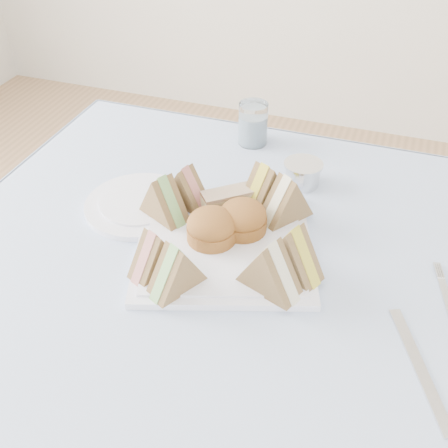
% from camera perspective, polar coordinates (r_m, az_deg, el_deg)
% --- Properties ---
extents(table, '(0.90, 0.90, 0.74)m').
position_cam_1_polar(table, '(1.15, 0.30, -19.96)').
color(table, brown).
rests_on(table, floor).
extents(tablecloth, '(1.02, 1.02, 0.01)m').
position_cam_1_polar(tablecloth, '(0.86, 0.38, -6.66)').
color(tablecloth, '#C4D8FE').
rests_on(tablecloth, table).
extents(serving_plate, '(0.36, 0.36, 0.01)m').
position_cam_1_polar(serving_plate, '(0.92, 0.00, -2.15)').
color(serving_plate, white).
rests_on(serving_plate, tablecloth).
extents(sandwich_fl_a, '(0.07, 0.09, 0.07)m').
position_cam_1_polar(sandwich_fl_a, '(0.85, -7.09, -2.79)').
color(sandwich_fl_a, '#937D4C').
rests_on(sandwich_fl_a, serving_plate).
extents(sandwich_fl_b, '(0.08, 0.10, 0.08)m').
position_cam_1_polar(sandwich_fl_b, '(0.82, -4.89, -4.35)').
color(sandwich_fl_b, '#937D4C').
rests_on(sandwich_fl_b, serving_plate).
extents(sandwich_fr_a, '(0.11, 0.08, 0.09)m').
position_cam_1_polar(sandwich_fr_a, '(0.85, 7.01, -2.66)').
color(sandwich_fr_a, '#937D4C').
rests_on(sandwich_fr_a, serving_plate).
extents(sandwich_fr_b, '(0.11, 0.08, 0.09)m').
position_cam_1_polar(sandwich_fr_b, '(0.81, 4.71, -4.26)').
color(sandwich_fr_b, '#937D4C').
rests_on(sandwich_fr_b, serving_plate).
extents(sandwich_bl_a, '(0.10, 0.08, 0.08)m').
position_cam_1_polar(sandwich_bl_a, '(0.96, -6.20, 2.73)').
color(sandwich_bl_a, '#937D4C').
rests_on(sandwich_bl_a, serving_plate).
extents(sandwich_bl_b, '(0.10, 0.07, 0.08)m').
position_cam_1_polar(sandwich_bl_b, '(0.98, -3.90, 3.84)').
color(sandwich_bl_b, '#937D4C').
rests_on(sandwich_bl_b, serving_plate).
extents(sandwich_br_a, '(0.09, 0.10, 0.08)m').
position_cam_1_polar(sandwich_br_a, '(0.95, 6.33, 2.68)').
color(sandwich_br_a, '#937D4C').
rests_on(sandwich_br_a, serving_plate).
extents(sandwich_br_b, '(0.08, 0.11, 0.08)m').
position_cam_1_polar(sandwich_br_b, '(0.98, 4.09, 3.92)').
color(sandwich_br_b, '#937D4C').
rests_on(sandwich_br_b, serving_plate).
extents(scone_left, '(0.10, 0.10, 0.06)m').
position_cam_1_polar(scone_left, '(0.91, -1.28, -0.31)').
color(scone_left, '#9F6033').
rests_on(scone_left, serving_plate).
extents(scone_right, '(0.11, 0.11, 0.05)m').
position_cam_1_polar(scone_right, '(0.93, 1.90, 0.61)').
color(scone_right, '#9F6033').
rests_on(scone_right, serving_plate).
extents(pastry_slice, '(0.09, 0.08, 0.04)m').
position_cam_1_polar(pastry_slice, '(0.97, 0.37, 2.33)').
color(pastry_slice, tan).
rests_on(pastry_slice, serving_plate).
extents(side_plate, '(0.24, 0.24, 0.01)m').
position_cam_1_polar(side_plate, '(1.02, -8.58, 1.92)').
color(side_plate, white).
rests_on(side_plate, tablecloth).
extents(water_glass, '(0.08, 0.08, 0.09)m').
position_cam_1_polar(water_glass, '(1.19, 2.97, 10.14)').
color(water_glass, white).
rests_on(water_glass, tablecloth).
extents(tea_strainer, '(0.09, 0.09, 0.04)m').
position_cam_1_polar(tea_strainer, '(1.08, 7.99, 4.99)').
color(tea_strainer, silver).
rests_on(tea_strainer, tablecloth).
extents(knife, '(0.10, 0.19, 0.00)m').
position_cam_1_polar(knife, '(0.80, 19.23, -13.59)').
color(knife, silver).
rests_on(knife, tablecloth).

